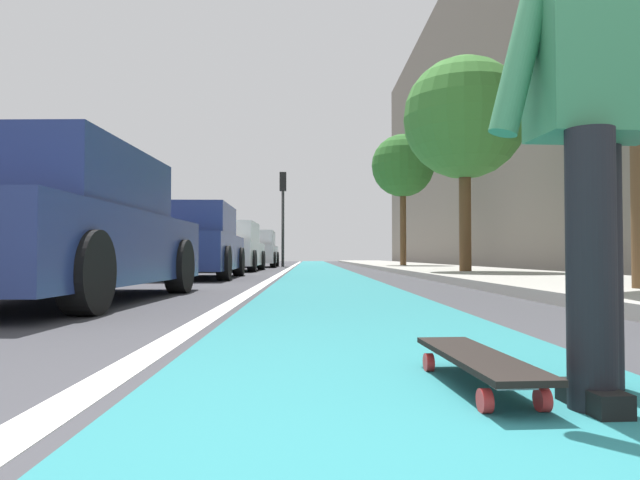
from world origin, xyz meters
TOP-DOWN VIEW (x-y plane):
  - ground_plane at (10.00, 0.00)m, footprint 80.00×80.00m
  - bike_lane_paint at (24.00, 0.00)m, footprint 56.00×1.81m
  - lane_stripe_white at (20.00, 1.06)m, footprint 52.00×0.16m
  - sidewalk_curb at (18.00, -3.49)m, footprint 52.00×3.20m
  - building_facade at (22.00, -6.39)m, footprint 40.00×1.20m
  - skateboard at (1.06, -0.24)m, footprint 0.85×0.25m
  - skater_person at (0.91, -0.59)m, footprint 0.47×0.72m
  - parked_car_near at (4.82, 2.76)m, footprint 4.39×1.97m
  - parked_car_mid at (10.95, 2.72)m, footprint 4.07×1.91m
  - parked_car_far at (16.76, 2.78)m, footprint 4.20×1.99m
  - parked_car_end at (22.96, 2.63)m, footprint 4.33×2.00m
  - traffic_light at (23.81, 1.46)m, footprint 0.33×0.28m
  - street_tree_mid at (11.76, -3.09)m, footprint 2.68×2.68m
  - street_tree_far at (20.20, -3.09)m, footprint 2.28×2.28m

SIDE VIEW (x-z plane):
  - ground_plane at x=10.00m, z-range 0.00..0.00m
  - bike_lane_paint at x=24.00m, z-range 0.00..0.00m
  - lane_stripe_white at x=20.00m, z-range 0.00..0.01m
  - sidewalk_curb at x=18.00m, z-range 0.00..0.12m
  - skateboard at x=1.06m, z-range 0.04..0.15m
  - parked_car_far at x=16.76m, z-range -0.03..1.44m
  - parked_car_end at x=22.96m, z-range -0.03..1.44m
  - parked_car_mid at x=10.95m, z-range -0.03..1.45m
  - parked_car_near at x=4.82m, z-range -0.03..1.45m
  - skater_person at x=0.91m, z-range 0.12..1.76m
  - traffic_light at x=23.81m, z-range 0.78..4.81m
  - street_tree_mid at x=11.76m, z-range 1.06..5.90m
  - street_tree_far at x=20.20m, z-range 1.28..6.19m
  - building_facade at x=22.00m, z-range 0.00..12.66m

